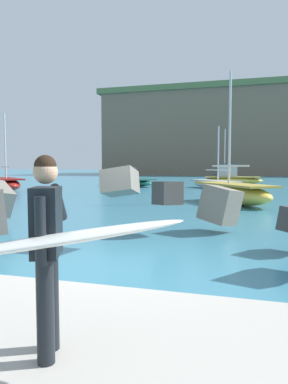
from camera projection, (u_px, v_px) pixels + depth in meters
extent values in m
plane|color=teal|center=(120.00, 265.00, 6.94)|extent=(400.00, 400.00, 0.00)
cube|color=gray|center=(220.00, 205.00, 10.38)|extent=(1.36, 1.14, 1.23)
cube|color=#3D3A38|center=(168.00, 193.00, 9.88)|extent=(0.89, 0.92, 0.68)
cube|color=slate|center=(120.00, 182.00, 8.31)|extent=(0.83, 0.78, 0.78)
cylinder|color=black|center=(51.00, 301.00, 3.27)|extent=(0.15, 0.15, 0.90)
cylinder|color=black|center=(45.00, 312.00, 3.03)|extent=(0.15, 0.15, 0.90)
cube|color=black|center=(46.00, 222.00, 3.10)|extent=(0.34, 0.43, 0.60)
sphere|color=tan|center=(45.00, 172.00, 3.07)|extent=(0.21, 0.21, 0.21)
sphere|color=black|center=(45.00, 166.00, 3.06)|extent=(0.19, 0.19, 0.19)
cylinder|color=black|center=(59.00, 203.00, 3.47)|extent=(0.27, 0.52, 0.41)
cylinder|color=black|center=(40.00, 231.00, 2.85)|extent=(0.09, 0.09, 0.56)
ellipsoid|color=white|center=(52.00, 240.00, 2.79)|extent=(2.08, 1.07, 0.37)
ellipsoid|color=maroon|center=(5.00, 184.00, 28.18)|extent=(5.95, 5.63, 0.99)
cube|color=maroon|center=(5.00, 179.00, 28.15)|extent=(5.48, 5.18, 0.10)
cylinder|color=silver|center=(5.00, 146.00, 27.57)|extent=(0.12, 0.12, 5.02)
cylinder|color=silver|center=(6.00, 167.00, 27.68)|extent=(2.84, 2.57, 0.08)
ellipsoid|color=#1E6656|center=(129.00, 182.00, 34.64)|extent=(6.45, 5.24, 0.73)
cube|color=#164C41|center=(129.00, 179.00, 34.62)|extent=(5.94, 4.82, 0.10)
cube|color=#33383D|center=(126.00, 174.00, 34.94)|extent=(2.29, 2.11, 0.96)
cube|color=#334C5B|center=(126.00, 168.00, 34.90)|extent=(2.06, 1.90, 0.12)
ellipsoid|color=white|center=(215.00, 185.00, 30.71)|extent=(5.12, 5.79, 0.71)
cube|color=#ACACAC|center=(215.00, 181.00, 30.69)|extent=(4.71, 5.33, 0.10)
cylinder|color=silver|center=(218.00, 154.00, 30.09)|extent=(0.12, 0.12, 4.56)
cylinder|color=silver|center=(218.00, 170.00, 30.19)|extent=(2.41, 2.93, 0.08)
ellipsoid|color=#EAC64C|center=(232.00, 181.00, 37.37)|extent=(6.24, 2.30, 0.83)
cube|color=#AF9539|center=(232.00, 177.00, 37.35)|extent=(5.74, 2.11, 0.10)
cube|color=#B7B2A8|center=(228.00, 171.00, 37.39)|extent=(1.91, 1.24, 1.25)
cube|color=#334C5B|center=(228.00, 164.00, 37.35)|extent=(1.72, 1.12, 0.12)
ellipsoid|color=navy|center=(225.00, 177.00, 48.04)|extent=(3.02, 4.64, 0.89)
cube|color=navy|center=(225.00, 174.00, 48.01)|extent=(2.77, 4.27, 0.10)
cylinder|color=silver|center=(225.00, 152.00, 47.53)|extent=(0.12, 0.12, 5.96)
cylinder|color=silver|center=(225.00, 167.00, 47.68)|extent=(0.90, 2.48, 0.08)
ellipsoid|color=#EAC64C|center=(233.00, 194.00, 18.14)|extent=(4.75, 5.82, 1.04)
cube|color=#AF9539|center=(233.00, 184.00, 18.11)|extent=(4.37, 5.36, 0.10)
cylinder|color=silver|center=(230.00, 128.00, 18.32)|extent=(0.12, 0.12, 5.69)
cylinder|color=silver|center=(229.00, 166.00, 18.46)|extent=(2.02, 2.93, 0.08)
sphere|color=yellow|center=(248.00, 182.00, 39.77)|extent=(0.44, 0.44, 0.44)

